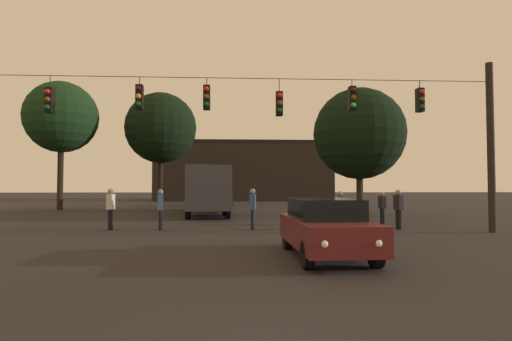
{
  "coord_description": "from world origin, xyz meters",
  "views": [
    {
      "loc": [
        -0.32,
        -4.12,
        1.87
      ],
      "look_at": [
        0.71,
        15.98,
        2.63
      ],
      "focal_mm": 28.06,
      "sensor_mm": 36.0,
      "label": 1
    }
  ],
  "objects_px": {
    "car_near_right": "(325,227)",
    "pedestrian_far_side": "(340,206)",
    "car_far_left": "(222,197)",
    "pedestrian_crossing_right": "(160,207)",
    "city_bus": "(206,186)",
    "pedestrian_crossing_left": "(111,206)",
    "pedestrian_near_bus": "(382,206)",
    "tree_left_silhouette": "(359,134)",
    "tree_behind_building": "(161,128)",
    "pedestrian_crossing_center": "(253,206)",
    "pedestrian_trailing": "(398,207)",
    "tree_right_far": "(61,117)"
  },
  "relations": [
    {
      "from": "tree_behind_building",
      "to": "car_near_right",
      "type": "bearing_deg",
      "value": -69.85
    },
    {
      "from": "pedestrian_far_side",
      "to": "tree_left_silhouette",
      "type": "distance_m",
      "value": 7.85
    },
    {
      "from": "tree_behind_building",
      "to": "pedestrian_far_side",
      "type": "bearing_deg",
      "value": -53.73
    },
    {
      "from": "pedestrian_crossing_left",
      "to": "pedestrian_near_bus",
      "type": "height_order",
      "value": "pedestrian_crossing_left"
    },
    {
      "from": "pedestrian_near_bus",
      "to": "pedestrian_far_side",
      "type": "xyz_separation_m",
      "value": [
        -2.09,
        -0.22,
        0.02
      ]
    },
    {
      "from": "pedestrian_crossing_right",
      "to": "tree_behind_building",
      "type": "xyz_separation_m",
      "value": [
        -3.17,
        17.03,
        5.78
      ]
    },
    {
      "from": "pedestrian_near_bus",
      "to": "pedestrian_trailing",
      "type": "bearing_deg",
      "value": -92.66
    },
    {
      "from": "car_far_left",
      "to": "pedestrian_crossing_right",
      "type": "height_order",
      "value": "pedestrian_crossing_right"
    },
    {
      "from": "car_near_right",
      "to": "pedestrian_crossing_center",
      "type": "xyz_separation_m",
      "value": [
        -1.63,
        6.53,
        0.2
      ]
    },
    {
      "from": "pedestrian_crossing_center",
      "to": "pedestrian_far_side",
      "type": "bearing_deg",
      "value": 22.54
    },
    {
      "from": "city_bus",
      "to": "pedestrian_far_side",
      "type": "distance_m",
      "value": 10.71
    },
    {
      "from": "tree_left_silhouette",
      "to": "pedestrian_crossing_center",
      "type": "bearing_deg",
      "value": -132.33
    },
    {
      "from": "pedestrian_crossing_center",
      "to": "pedestrian_near_bus",
      "type": "height_order",
      "value": "pedestrian_crossing_center"
    },
    {
      "from": "pedestrian_crossing_right",
      "to": "pedestrian_trailing",
      "type": "xyz_separation_m",
      "value": [
        10.11,
        -0.27,
        -0.01
      ]
    },
    {
      "from": "pedestrian_crossing_center",
      "to": "pedestrian_trailing",
      "type": "bearing_deg",
      "value": -1.56
    },
    {
      "from": "pedestrian_crossing_center",
      "to": "tree_behind_building",
      "type": "relative_size",
      "value": 0.18
    },
    {
      "from": "car_near_right",
      "to": "pedestrian_far_side",
      "type": "bearing_deg",
      "value": 72.56
    },
    {
      "from": "city_bus",
      "to": "pedestrian_crossing_center",
      "type": "relative_size",
      "value": 6.42
    },
    {
      "from": "tree_behind_building",
      "to": "city_bus",
      "type": "bearing_deg",
      "value": -59.03
    },
    {
      "from": "pedestrian_crossing_left",
      "to": "pedestrian_far_side",
      "type": "distance_m",
      "value": 10.34
    },
    {
      "from": "car_far_left",
      "to": "pedestrian_far_side",
      "type": "xyz_separation_m",
      "value": [
        6.2,
        -18.71,
        0.1
      ]
    },
    {
      "from": "car_far_left",
      "to": "pedestrian_near_bus",
      "type": "relative_size",
      "value": 2.8
    },
    {
      "from": "tree_left_silhouette",
      "to": "tree_behind_building",
      "type": "height_order",
      "value": "tree_behind_building"
    },
    {
      "from": "car_far_left",
      "to": "pedestrian_crossing_right",
      "type": "relative_size",
      "value": 2.57
    },
    {
      "from": "car_near_right",
      "to": "pedestrian_crossing_right",
      "type": "distance_m",
      "value": 8.62
    },
    {
      "from": "tree_behind_building",
      "to": "tree_right_far",
      "type": "relative_size",
      "value": 0.98
    },
    {
      "from": "pedestrian_trailing",
      "to": "tree_behind_building",
      "type": "relative_size",
      "value": 0.17
    },
    {
      "from": "car_near_right",
      "to": "pedestrian_trailing",
      "type": "bearing_deg",
      "value": 54.13
    },
    {
      "from": "car_far_left",
      "to": "pedestrian_near_bus",
      "type": "xyz_separation_m",
      "value": [
        8.29,
        -18.49,
        0.08
      ]
    },
    {
      "from": "pedestrian_trailing",
      "to": "pedestrian_far_side",
      "type": "distance_m",
      "value": 2.77
    },
    {
      "from": "pedestrian_near_bus",
      "to": "tree_right_far",
      "type": "relative_size",
      "value": 0.16
    },
    {
      "from": "pedestrian_trailing",
      "to": "tree_left_silhouette",
      "type": "bearing_deg",
      "value": 84.04
    },
    {
      "from": "pedestrian_far_side",
      "to": "tree_left_silhouette",
      "type": "xyz_separation_m",
      "value": [
        2.82,
        5.99,
        4.23
      ]
    },
    {
      "from": "pedestrian_crossing_left",
      "to": "pedestrian_near_bus",
      "type": "bearing_deg",
      "value": 7.59
    },
    {
      "from": "car_near_right",
      "to": "tree_left_silhouette",
      "type": "relative_size",
      "value": 0.55
    },
    {
      "from": "city_bus",
      "to": "pedestrian_far_side",
      "type": "xyz_separation_m",
      "value": [
        6.93,
        -8.12,
        -0.96
      ]
    },
    {
      "from": "city_bus",
      "to": "car_near_right",
      "type": "xyz_separation_m",
      "value": [
        4.33,
        -16.4,
        -1.07
      ]
    },
    {
      "from": "city_bus",
      "to": "pedestrian_crossing_center",
      "type": "height_order",
      "value": "city_bus"
    },
    {
      "from": "car_far_left",
      "to": "pedestrian_near_bus",
      "type": "distance_m",
      "value": 20.26
    },
    {
      "from": "car_far_left",
      "to": "pedestrian_far_side",
      "type": "relative_size",
      "value": 2.75
    },
    {
      "from": "pedestrian_trailing",
      "to": "tree_behind_building",
      "type": "height_order",
      "value": "tree_behind_building"
    },
    {
      "from": "pedestrian_crossing_right",
      "to": "pedestrian_crossing_left",
      "type": "bearing_deg",
      "value": 173.75
    },
    {
      "from": "car_far_left",
      "to": "pedestrian_crossing_left",
      "type": "xyz_separation_m",
      "value": [
        -4.05,
        -20.13,
        0.2
      ]
    },
    {
      "from": "tree_left_silhouette",
      "to": "pedestrian_far_side",
      "type": "bearing_deg",
      "value": -115.24
    },
    {
      "from": "pedestrian_far_side",
      "to": "tree_behind_building",
      "type": "bearing_deg",
      "value": 126.27
    },
    {
      "from": "pedestrian_near_bus",
      "to": "tree_right_far",
      "type": "bearing_deg",
      "value": 148.41
    },
    {
      "from": "car_far_left",
      "to": "tree_right_far",
      "type": "bearing_deg",
      "value": -154.57
    },
    {
      "from": "car_near_right",
      "to": "pedestrian_near_bus",
      "type": "relative_size",
      "value": 2.79
    },
    {
      "from": "pedestrian_crossing_right",
      "to": "tree_right_far",
      "type": "distance_m",
      "value": 18.89
    },
    {
      "from": "tree_behind_building",
      "to": "tree_left_silhouette",
      "type": "bearing_deg",
      "value": -33.65
    }
  ]
}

